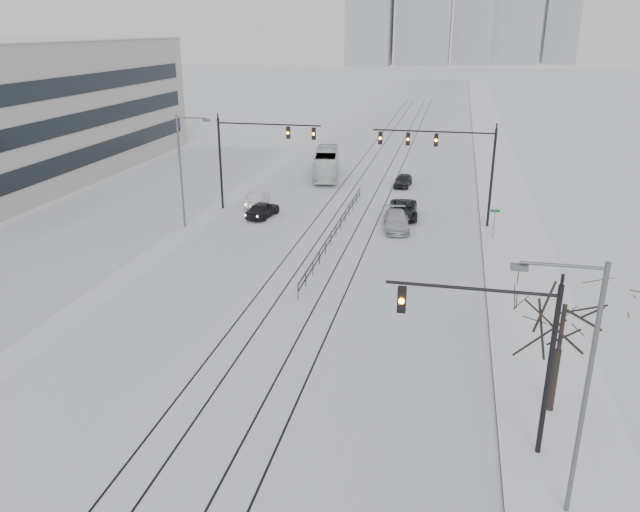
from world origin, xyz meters
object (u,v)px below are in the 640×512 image
(sedan_sb_outer, at_px, (257,199))
(sedan_nb_right, at_px, (397,221))
(box_truck, at_px, (326,164))
(sedan_nb_front, at_px, (403,210))
(sedan_nb_far, at_px, (403,181))
(traffic_mast_near, at_px, (505,344))
(bare_tree, at_px, (564,316))
(sedan_sb_inner, at_px, (263,210))

(sedan_sb_outer, distance_m, sedan_nb_right, 13.70)
(sedan_sb_outer, bearing_deg, box_truck, -109.30)
(sedan_nb_front, relative_size, sedan_nb_far, 1.36)
(traffic_mast_near, xyz_separation_m, sedan_sb_outer, (-19.45, 31.34, -3.90))
(sedan_nb_far, bearing_deg, traffic_mast_near, -75.54)
(bare_tree, bearing_deg, traffic_mast_near, -128.76)
(sedan_sb_inner, bearing_deg, sedan_nb_front, -158.65)
(sedan_nb_right, relative_size, sedan_nb_far, 1.32)
(bare_tree, bearing_deg, sedan_nb_far, 104.02)
(sedan_nb_right, bearing_deg, sedan_nb_far, 84.49)
(sedan_nb_right, bearing_deg, sedan_sb_outer, 153.17)
(sedan_sb_inner, relative_size, sedan_nb_front, 0.80)
(sedan_sb_outer, bearing_deg, sedan_nb_right, 158.60)
(bare_tree, distance_m, box_truck, 45.08)
(traffic_mast_near, distance_m, sedan_nb_front, 31.37)
(box_truck, bearing_deg, sedan_nb_front, 115.11)
(traffic_mast_near, height_order, sedan_nb_right, traffic_mast_near)
(sedan_nb_far, bearing_deg, sedan_sb_outer, -135.56)
(sedan_sb_outer, relative_size, sedan_nb_far, 1.09)
(sedan_sb_inner, height_order, sedan_sb_outer, sedan_sb_inner)
(bare_tree, height_order, box_truck, bare_tree)
(bare_tree, height_order, sedan_sb_outer, bare_tree)
(sedan_sb_inner, height_order, sedan_nb_far, sedan_sb_inner)
(traffic_mast_near, height_order, sedan_sb_inner, traffic_mast_near)
(sedan_nb_front, bearing_deg, sedan_sb_inner, -173.20)
(sedan_sb_outer, xyz_separation_m, sedan_nb_front, (13.25, -0.83, 0.04))
(sedan_sb_inner, xyz_separation_m, sedan_sb_outer, (-1.51, 3.28, -0.03))
(sedan_nb_front, distance_m, sedan_nb_far, 11.08)
(sedan_sb_inner, bearing_deg, sedan_nb_far, -118.95)
(sedan_nb_front, xyz_separation_m, sedan_nb_far, (-1.02, 11.03, -0.07))
(sedan_nb_right, bearing_deg, traffic_mast_near, -85.15)
(sedan_sb_inner, bearing_deg, box_truck, -88.27)
(sedan_nb_right, bearing_deg, sedan_nb_front, 77.41)
(bare_tree, xyz_separation_m, sedan_nb_far, (-9.62, 38.54, -3.86))
(sedan_nb_right, relative_size, box_truck, 0.47)
(traffic_mast_near, height_order, bare_tree, traffic_mast_near)
(sedan_nb_front, bearing_deg, box_truck, 119.89)
(box_truck, bearing_deg, bare_tree, 103.98)
(sedan_nb_front, distance_m, sedan_nb_right, 3.48)
(bare_tree, bearing_deg, sedan_sb_outer, 127.65)
(bare_tree, height_order, sedan_nb_right, bare_tree)
(sedan_nb_right, bearing_deg, box_truck, 109.92)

